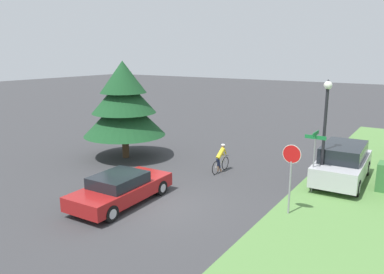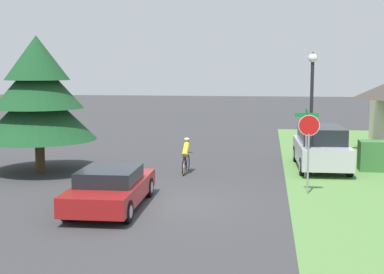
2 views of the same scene
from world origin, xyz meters
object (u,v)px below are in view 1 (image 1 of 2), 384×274
at_px(conifer_tall_near, 124,104).
at_px(cyclist, 221,159).
at_px(street_name_sign, 314,151).
at_px(street_lamp, 325,119).
at_px(parked_suv_right, 342,163).
at_px(sedan_left_lane, 121,188).
at_px(stop_sign, 291,166).

bearing_deg(conifer_tall_near, cyclist, 5.61).
bearing_deg(street_name_sign, conifer_tall_near, -178.76).
relative_size(street_lamp, street_name_sign, 1.81).
bearing_deg(cyclist, parked_suv_right, -70.96).
bearing_deg(parked_suv_right, conifer_tall_near, 100.05).
bearing_deg(parked_suv_right, cyclist, 106.36).
distance_m(parked_suv_right, street_name_sign, 2.48).
bearing_deg(parked_suv_right, street_name_sign, 158.33).
xyz_separation_m(sedan_left_lane, stop_sign, (6.02, 2.70, 1.27)).
distance_m(stop_sign, street_lamp, 3.58).
relative_size(parked_suv_right, street_lamp, 1.00).
bearing_deg(conifer_tall_near, stop_sign, -13.34).
distance_m(street_name_sign, conifer_tall_near, 10.77).
bearing_deg(parked_suv_right, stop_sign, 168.02).
relative_size(cyclist, conifer_tall_near, 0.30).
bearing_deg(sedan_left_lane, street_name_sign, -50.17).
bearing_deg(street_lamp, conifer_tall_near, -175.76).
xyz_separation_m(stop_sign, street_lamp, (0.32, 3.32, 1.30)).
height_order(street_lamp, conifer_tall_near, conifer_tall_near).
relative_size(cyclist, street_name_sign, 0.62).
bearing_deg(street_lamp, sedan_left_lane, -136.52).
bearing_deg(cyclist, stop_sign, -122.78).
distance_m(cyclist, stop_sign, 5.69).
relative_size(sedan_left_lane, stop_sign, 1.71).
bearing_deg(conifer_tall_near, street_name_sign, 1.24).
distance_m(cyclist, street_name_sign, 4.89).
height_order(sedan_left_lane, parked_suv_right, parked_suv_right).
bearing_deg(cyclist, street_name_sign, -93.26).
xyz_separation_m(sedan_left_lane, street_lamp, (6.34, 6.02, 2.57)).
bearing_deg(parked_suv_right, sedan_left_lane, 136.00).
xyz_separation_m(stop_sign, street_name_sign, (0.11, 2.74, -0.02)).
height_order(cyclist, conifer_tall_near, conifer_tall_near).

